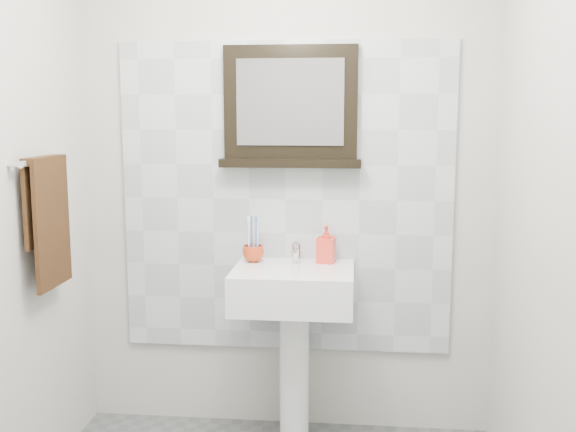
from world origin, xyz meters
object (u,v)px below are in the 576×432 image
Objects in this scene: toothbrush_cup at (253,254)px; hand_towel at (48,212)px; pedestal_sink at (293,307)px; soap_dispenser at (326,244)px; framed_mirror at (291,110)px.

hand_towel is (-0.80, -0.44, 0.26)m from toothbrush_cup.
soap_dispenser is (0.14, 0.13, 0.27)m from pedestal_sink.
hand_towel is at bearing -150.83° from toothbrush_cup.
hand_towel is (-1.14, -0.46, 0.21)m from soap_dispenser.
pedestal_sink is at bearing -27.69° from toothbrush_cup.
toothbrush_cup is 0.95m from hand_towel.
soap_dispenser is at bearing 41.19° from pedestal_sink.
framed_mirror is 1.18m from hand_towel.
framed_mirror is at bearing 28.48° from hand_towel.
toothbrush_cup is (-0.20, 0.11, 0.22)m from pedestal_sink.
toothbrush_cup is 0.70m from framed_mirror.
pedestal_sink reaches higher than toothbrush_cup.
toothbrush_cup is at bearing -154.85° from framed_mirror.
soap_dispenser is at bearing 3.20° from toothbrush_cup.
pedestal_sink is 0.92m from framed_mirror.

